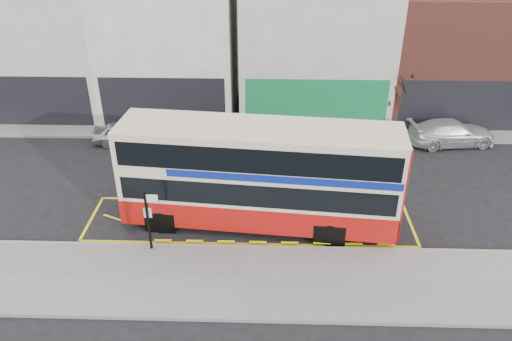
{
  "coord_description": "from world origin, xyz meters",
  "views": [
    {
      "loc": [
        0.81,
        -16.28,
        12.77
      ],
      "look_at": [
        0.26,
        2.0,
        2.31
      ],
      "focal_mm": 35.0,
      "sensor_mm": 36.0,
      "label": 1
    }
  ],
  "objects_px": {
    "car_silver": "(125,133)",
    "car_grey": "(228,132)",
    "car_white": "(452,133)",
    "bus_stop_post": "(149,215)",
    "double_decker_bus": "(260,175)",
    "street_tree_right": "(400,79)"
  },
  "relations": [
    {
      "from": "bus_stop_post",
      "to": "double_decker_bus",
      "type": "bearing_deg",
      "value": 27.44
    },
    {
      "from": "car_grey",
      "to": "car_white",
      "type": "distance_m",
      "value": 12.58
    },
    {
      "from": "car_grey",
      "to": "street_tree_right",
      "type": "relative_size",
      "value": 0.93
    },
    {
      "from": "double_decker_bus",
      "to": "bus_stop_post",
      "type": "distance_m",
      "value": 4.76
    },
    {
      "from": "bus_stop_post",
      "to": "street_tree_right",
      "type": "bearing_deg",
      "value": 46.16
    },
    {
      "from": "double_decker_bus",
      "to": "car_white",
      "type": "distance_m",
      "value": 13.38
    },
    {
      "from": "street_tree_right",
      "to": "car_silver",
      "type": "bearing_deg",
      "value": -171.06
    },
    {
      "from": "car_grey",
      "to": "car_white",
      "type": "xyz_separation_m",
      "value": [
        12.58,
        0.31,
        -0.0
      ]
    },
    {
      "from": "bus_stop_post",
      "to": "car_grey",
      "type": "height_order",
      "value": "bus_stop_post"
    },
    {
      "from": "bus_stop_post",
      "to": "street_tree_right",
      "type": "height_order",
      "value": "street_tree_right"
    },
    {
      "from": "double_decker_bus",
      "to": "street_tree_right",
      "type": "xyz_separation_m",
      "value": [
        7.85,
        9.97,
        0.72
      ]
    },
    {
      "from": "double_decker_bus",
      "to": "bus_stop_post",
      "type": "bearing_deg",
      "value": -148.29
    },
    {
      "from": "bus_stop_post",
      "to": "car_grey",
      "type": "distance_m",
      "value": 10.05
    },
    {
      "from": "double_decker_bus",
      "to": "car_white",
      "type": "bearing_deg",
      "value": 42.4
    },
    {
      "from": "car_silver",
      "to": "car_grey",
      "type": "xyz_separation_m",
      "value": [
        5.83,
        0.15,
        0.09
      ]
    },
    {
      "from": "car_white",
      "to": "street_tree_right",
      "type": "relative_size",
      "value": 1.05
    },
    {
      "from": "car_silver",
      "to": "street_tree_right",
      "type": "xyz_separation_m",
      "value": [
        15.65,
        2.46,
        2.5
      ]
    },
    {
      "from": "car_silver",
      "to": "street_tree_right",
      "type": "relative_size",
      "value": 0.78
    },
    {
      "from": "car_silver",
      "to": "double_decker_bus",
      "type": "bearing_deg",
      "value": -135.44
    },
    {
      "from": "car_silver",
      "to": "car_grey",
      "type": "relative_size",
      "value": 0.84
    },
    {
      "from": "car_white",
      "to": "street_tree_right",
      "type": "distance_m",
      "value": 4.18
    },
    {
      "from": "car_grey",
      "to": "car_white",
      "type": "bearing_deg",
      "value": -90.82
    }
  ]
}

